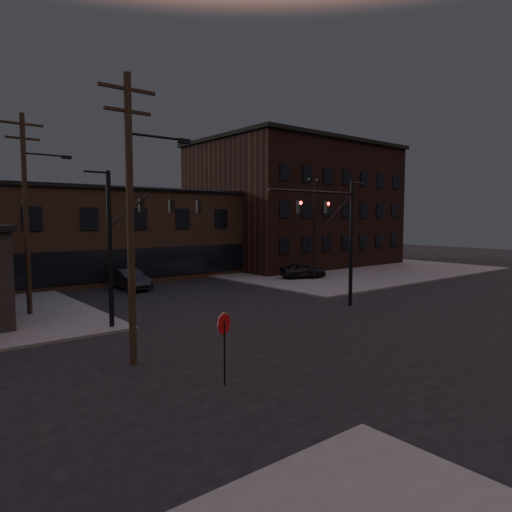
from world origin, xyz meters
The scene contains 14 objects.
ground centered at (0.00, 0.00, 0.00)m, with size 140.00×140.00×0.00m, color black.
sidewalk_ne centered at (22.00, 22.00, 0.07)m, with size 30.00×30.00×0.15m, color #474744.
building_row centered at (0.00, 28.00, 4.00)m, with size 40.00×12.00×8.00m, color #483426.
building_right centered at (22.00, 26.00, 7.00)m, with size 22.00×16.00×14.00m, color black.
traffic_signal_near centered at (5.36, 4.50, 4.93)m, with size 7.12×0.24×8.00m.
traffic_signal_far centered at (-6.72, 8.00, 5.01)m, with size 7.12×0.24×8.00m.
stop_sign centered at (-8.00, -1.99, 1.84)m, with size 0.72×0.33×2.48m.
utility_pole_near centered at (-9.43, 2.00, 5.87)m, with size 3.70×0.28×11.00m.
utility_pole_mid centered at (-10.44, 14.00, 6.13)m, with size 3.70×0.28×11.50m.
lot_light_a centered at (13.00, 14.00, 5.51)m, with size 1.50×0.28×9.14m.
lot_light_b centered at (19.00, 19.00, 5.51)m, with size 1.50×0.28×9.14m.
parked_car_lot_a centered at (12.91, 15.27, 0.87)m, with size 1.71×4.24×1.45m, color black.
parked_car_lot_b centered at (17.41, 23.20, 0.74)m, with size 1.65×4.06×1.18m, color #B2B1B4.
car_crossing centered at (-1.88, 19.91, 0.81)m, with size 1.72×4.93×1.62m, color black.
Camera 1 is at (-16.65, -14.40, 5.66)m, focal length 32.00 mm.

